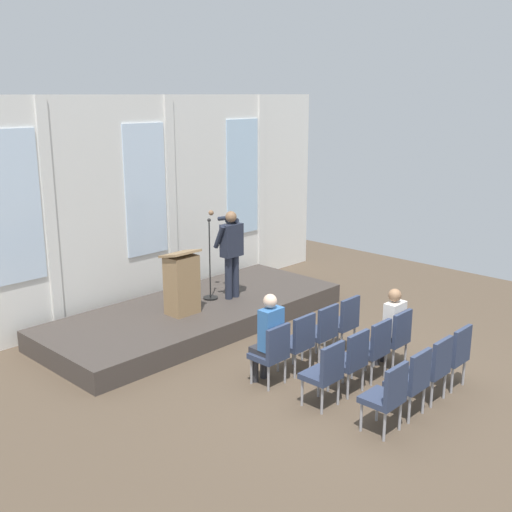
{
  "coord_description": "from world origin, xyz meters",
  "views": [
    {
      "loc": [
        -7.09,
        -4.56,
        4.14
      ],
      "look_at": [
        0.23,
        2.44,
        1.5
      ],
      "focal_mm": 43.79,
      "sensor_mm": 36.0,
      "label": 1
    }
  ],
  "objects_px": {
    "chair_r0_c3": "(344,320)",
    "chair_r2_c0": "(387,394)",
    "chair_r1_c1": "(351,358)",
    "speaker": "(231,248)",
    "chair_r1_c0": "(325,371)",
    "chair_r1_c3": "(395,335)",
    "chair_r0_c2": "(322,330)",
    "chair_r2_c2": "(434,365)",
    "chair_r2_c1": "(412,379)",
    "chair_r1_c2": "(374,346)",
    "chair_r0_c1": "(298,340)",
    "chair_r2_c3": "(454,353)",
    "audience_r0_c0": "(268,335)",
    "audience_r1_c3": "(391,323)",
    "mic_stand": "(210,282)",
    "lectern": "(182,283)",
    "chair_r0_c0": "(272,351)"
  },
  "relations": [
    {
      "from": "chair_r1_c0",
      "to": "chair_r2_c1",
      "type": "xyz_separation_m",
      "value": [
        0.58,
        -0.96,
        0.0
      ]
    },
    {
      "from": "audience_r1_c3",
      "to": "chair_r2_c1",
      "type": "distance_m",
      "value": 1.58
    },
    {
      "from": "chair_r1_c3",
      "to": "chair_r2_c1",
      "type": "height_order",
      "value": "same"
    },
    {
      "from": "chair_r0_c1",
      "to": "chair_r2_c0",
      "type": "height_order",
      "value": "same"
    },
    {
      "from": "chair_r1_c1",
      "to": "speaker",
      "type": "bearing_deg",
      "value": 73.14
    },
    {
      "from": "chair_r0_c1",
      "to": "chair_r1_c2",
      "type": "distance_m",
      "value": 1.13
    },
    {
      "from": "audience_r0_c0",
      "to": "chair_r2_c0",
      "type": "xyz_separation_m",
      "value": [
        -0.0,
        -2.01,
        -0.23
      ]
    },
    {
      "from": "lectern",
      "to": "speaker",
      "type": "bearing_deg",
      "value": 0.37
    },
    {
      "from": "chair_r1_c0",
      "to": "chair_r1_c3",
      "type": "bearing_deg",
      "value": 0.0
    },
    {
      "from": "chair_r1_c3",
      "to": "chair_r2_c2",
      "type": "distance_m",
      "value": 1.13
    },
    {
      "from": "chair_r0_c3",
      "to": "chair_r0_c1",
      "type": "bearing_deg",
      "value": 180.0
    },
    {
      "from": "mic_stand",
      "to": "chair_r0_c1",
      "type": "height_order",
      "value": "mic_stand"
    },
    {
      "from": "chair_r0_c2",
      "to": "chair_r1_c3",
      "type": "distance_m",
      "value": 1.13
    },
    {
      "from": "chair_r1_c3",
      "to": "audience_r1_c3",
      "type": "xyz_separation_m",
      "value": [
        0.0,
        0.08,
        0.18
      ]
    },
    {
      "from": "chair_r1_c2",
      "to": "chair_r2_c3",
      "type": "distance_m",
      "value": 1.13
    },
    {
      "from": "chair_r0_c2",
      "to": "chair_r2_c2",
      "type": "relative_size",
      "value": 1.0
    },
    {
      "from": "audience_r1_c3",
      "to": "chair_r2_c2",
      "type": "xyz_separation_m",
      "value": [
        -0.58,
        -1.05,
        -0.18
      ]
    },
    {
      "from": "chair_r1_c3",
      "to": "chair_r2_c0",
      "type": "relative_size",
      "value": 1.0
    },
    {
      "from": "chair_r0_c2",
      "to": "chair_r2_c3",
      "type": "xyz_separation_m",
      "value": [
        0.58,
        -1.93,
        0.0
      ]
    },
    {
      "from": "lectern",
      "to": "chair_r2_c0",
      "type": "relative_size",
      "value": 1.23
    },
    {
      "from": "chair_r0_c3",
      "to": "chair_r1_c1",
      "type": "bearing_deg",
      "value": -140.5
    },
    {
      "from": "chair_r0_c0",
      "to": "chair_r1_c2",
      "type": "bearing_deg",
      "value": -39.5
    },
    {
      "from": "chair_r0_c1",
      "to": "lectern",
      "type": "bearing_deg",
      "value": 93.29
    },
    {
      "from": "chair_r2_c0",
      "to": "chair_r2_c2",
      "type": "xyz_separation_m",
      "value": [
        1.17,
        0.0,
        0.0
      ]
    },
    {
      "from": "mic_stand",
      "to": "chair_r2_c3",
      "type": "xyz_separation_m",
      "value": [
        0.43,
        -4.72,
        -0.17
      ]
    },
    {
      "from": "chair_r1_c1",
      "to": "chair_r1_c2",
      "type": "relative_size",
      "value": 1.0
    },
    {
      "from": "chair_r1_c2",
      "to": "chair_r2_c3",
      "type": "xyz_separation_m",
      "value": [
        0.58,
        -0.96,
        0.0
      ]
    },
    {
      "from": "chair_r2_c2",
      "to": "mic_stand",
      "type": "bearing_deg",
      "value": 88.08
    },
    {
      "from": "chair_r2_c1",
      "to": "chair_r0_c0",
      "type": "bearing_deg",
      "value": 106.87
    },
    {
      "from": "chair_r1_c1",
      "to": "chair_r2_c0",
      "type": "bearing_deg",
      "value": -121.24
    },
    {
      "from": "lectern",
      "to": "chair_r2_c1",
      "type": "relative_size",
      "value": 1.23
    },
    {
      "from": "chair_r0_c1",
      "to": "chair_r1_c0",
      "type": "bearing_deg",
      "value": -121.24
    },
    {
      "from": "chair_r0_c3",
      "to": "speaker",
      "type": "bearing_deg",
      "value": 92.31
    },
    {
      "from": "audience_r1_c3",
      "to": "audience_r0_c0",
      "type": "bearing_deg",
      "value": 151.36
    },
    {
      "from": "chair_r0_c1",
      "to": "chair_r2_c1",
      "type": "distance_m",
      "value": 1.93
    },
    {
      "from": "audience_r0_c0",
      "to": "chair_r1_c2",
      "type": "bearing_deg",
      "value": -41.7
    },
    {
      "from": "chair_r0_c2",
      "to": "audience_r1_c3",
      "type": "distance_m",
      "value": 1.07
    },
    {
      "from": "chair_r1_c2",
      "to": "chair_r1_c3",
      "type": "distance_m",
      "value": 0.58
    },
    {
      "from": "chair_r2_c1",
      "to": "chair_r2_c2",
      "type": "height_order",
      "value": "same"
    },
    {
      "from": "chair_r0_c1",
      "to": "chair_r0_c2",
      "type": "bearing_deg",
      "value": 0.0
    },
    {
      "from": "chair_r0_c0",
      "to": "chair_r0_c3",
      "type": "distance_m",
      "value": 1.75
    },
    {
      "from": "chair_r0_c3",
      "to": "chair_r2_c0",
      "type": "xyz_separation_m",
      "value": [
        -1.75,
        -1.93,
        0.0
      ]
    },
    {
      "from": "chair_r0_c1",
      "to": "chair_r2_c3",
      "type": "bearing_deg",
      "value": -58.76
    },
    {
      "from": "chair_r0_c0",
      "to": "chair_r0_c1",
      "type": "bearing_deg",
      "value": 0.0
    },
    {
      "from": "chair_r2_c1",
      "to": "chair_r0_c1",
      "type": "bearing_deg",
      "value": 90.0
    },
    {
      "from": "chair_r1_c1",
      "to": "lectern",
      "type": "bearing_deg",
      "value": 92.39
    },
    {
      "from": "chair_r0_c2",
      "to": "chair_r2_c2",
      "type": "xyz_separation_m",
      "value": [
        0.0,
        -1.93,
        0.0
      ]
    },
    {
      "from": "mic_stand",
      "to": "chair_r0_c2",
      "type": "height_order",
      "value": "mic_stand"
    },
    {
      "from": "audience_r0_c0",
      "to": "chair_r1_c3",
      "type": "relative_size",
      "value": 1.47
    },
    {
      "from": "chair_r1_c3",
      "to": "chair_r2_c1",
      "type": "bearing_deg",
      "value": -140.5
    }
  ]
}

